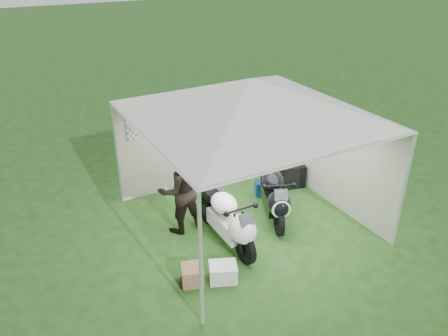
{
  "coord_description": "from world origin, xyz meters",
  "views": [
    {
      "loc": [
        -4.01,
        -6.34,
        5.07
      ],
      "look_at": [
        -0.35,
        0.35,
        1.16
      ],
      "focal_mm": 35.0,
      "sensor_mm": 36.0,
      "label": 1
    }
  ],
  "objects_px": {
    "motorcycle_black": "(274,194)",
    "equipment_box": "(291,175)",
    "paddock_stand": "(265,188)",
    "crate_0": "(223,272)",
    "motorcycle_white": "(228,218)",
    "person_blue_jacket": "(213,183)",
    "crate_1": "(192,275)",
    "canopy_tent": "(249,101)",
    "person_dark_jacket": "(179,190)"
  },
  "relations": [
    {
      "from": "motorcycle_black",
      "to": "person_dark_jacket",
      "type": "relative_size",
      "value": 1.07
    },
    {
      "from": "person_dark_jacket",
      "to": "crate_1",
      "type": "height_order",
      "value": "person_dark_jacket"
    },
    {
      "from": "crate_0",
      "to": "crate_1",
      "type": "relative_size",
      "value": 1.28
    },
    {
      "from": "motorcycle_white",
      "to": "paddock_stand",
      "type": "distance_m",
      "value": 2.06
    },
    {
      "from": "person_blue_jacket",
      "to": "crate_1",
      "type": "height_order",
      "value": "person_blue_jacket"
    },
    {
      "from": "canopy_tent",
      "to": "crate_0",
      "type": "relative_size",
      "value": 12.17
    },
    {
      "from": "motorcycle_white",
      "to": "person_blue_jacket",
      "type": "relative_size",
      "value": 1.26
    },
    {
      "from": "motorcycle_white",
      "to": "crate_1",
      "type": "relative_size",
      "value": 5.69
    },
    {
      "from": "paddock_stand",
      "to": "crate_0",
      "type": "xyz_separation_m",
      "value": [
        -2.19,
        -2.04,
        -0.01
      ]
    },
    {
      "from": "motorcycle_white",
      "to": "motorcycle_black",
      "type": "height_order",
      "value": "motorcycle_white"
    },
    {
      "from": "crate_0",
      "to": "equipment_box",
      "type": "bearing_deg",
      "value": 35.39
    },
    {
      "from": "motorcycle_white",
      "to": "paddock_stand",
      "type": "bearing_deg",
      "value": 36.31
    },
    {
      "from": "motorcycle_black",
      "to": "person_blue_jacket",
      "type": "height_order",
      "value": "person_blue_jacket"
    },
    {
      "from": "person_dark_jacket",
      "to": "motorcycle_black",
      "type": "bearing_deg",
      "value": 163.43
    },
    {
      "from": "motorcycle_black",
      "to": "crate_1",
      "type": "distance_m",
      "value": 2.55
    },
    {
      "from": "motorcycle_black",
      "to": "person_blue_jacket",
      "type": "relative_size",
      "value": 1.17
    },
    {
      "from": "canopy_tent",
      "to": "equipment_box",
      "type": "bearing_deg",
      "value": 24.56
    },
    {
      "from": "canopy_tent",
      "to": "motorcycle_black",
      "type": "distance_m",
      "value": 2.1
    },
    {
      "from": "person_dark_jacket",
      "to": "canopy_tent",
      "type": "bearing_deg",
      "value": 162.77
    },
    {
      "from": "paddock_stand",
      "to": "person_dark_jacket",
      "type": "relative_size",
      "value": 0.25
    },
    {
      "from": "motorcycle_black",
      "to": "equipment_box",
      "type": "distance_m",
      "value": 1.49
    },
    {
      "from": "person_blue_jacket",
      "to": "canopy_tent",
      "type": "bearing_deg",
      "value": 62.53
    },
    {
      "from": "motorcycle_black",
      "to": "crate_1",
      "type": "xyz_separation_m",
      "value": [
        -2.31,
        -1.01,
        -0.4
      ]
    },
    {
      "from": "motorcycle_white",
      "to": "crate_1",
      "type": "height_order",
      "value": "motorcycle_white"
    },
    {
      "from": "equipment_box",
      "to": "crate_0",
      "type": "xyz_separation_m",
      "value": [
        -2.97,
        -2.11,
        -0.12
      ]
    },
    {
      "from": "motorcycle_white",
      "to": "crate_0",
      "type": "relative_size",
      "value": 4.43
    },
    {
      "from": "motorcycle_black",
      "to": "equipment_box",
      "type": "relative_size",
      "value": 3.52
    },
    {
      "from": "motorcycle_white",
      "to": "equipment_box",
      "type": "xyz_separation_m",
      "value": [
        2.4,
        1.27,
        -0.29
      ]
    },
    {
      "from": "person_blue_jacket",
      "to": "equipment_box",
      "type": "bearing_deg",
      "value": 111.74
    },
    {
      "from": "paddock_stand",
      "to": "person_dark_jacket",
      "type": "bearing_deg",
      "value": -171.58
    },
    {
      "from": "paddock_stand",
      "to": "motorcycle_white",
      "type": "bearing_deg",
      "value": -143.63
    },
    {
      "from": "canopy_tent",
      "to": "crate_1",
      "type": "distance_m",
      "value": 3.19
    },
    {
      "from": "motorcycle_white",
      "to": "crate_0",
      "type": "bearing_deg",
      "value": -124.02
    },
    {
      "from": "person_blue_jacket",
      "to": "crate_0",
      "type": "bearing_deg",
      "value": -9.67
    },
    {
      "from": "crate_1",
      "to": "motorcycle_white",
      "type": "bearing_deg",
      "value": 32.15
    },
    {
      "from": "motorcycle_black",
      "to": "person_dark_jacket",
      "type": "distance_m",
      "value": 1.94
    },
    {
      "from": "person_blue_jacket",
      "to": "equipment_box",
      "type": "relative_size",
      "value": 3.0
    },
    {
      "from": "motorcycle_black",
      "to": "crate_0",
      "type": "height_order",
      "value": "motorcycle_black"
    },
    {
      "from": "canopy_tent",
      "to": "equipment_box",
      "type": "relative_size",
      "value": 10.39
    },
    {
      "from": "motorcycle_black",
      "to": "paddock_stand",
      "type": "xyz_separation_m",
      "value": [
        0.37,
        0.85,
        -0.39
      ]
    },
    {
      "from": "paddock_stand",
      "to": "equipment_box",
      "type": "height_order",
      "value": "equipment_box"
    },
    {
      "from": "motorcycle_white",
      "to": "paddock_stand",
      "type": "relative_size",
      "value": 4.68
    },
    {
      "from": "motorcycle_white",
      "to": "crate_0",
      "type": "distance_m",
      "value": 1.1
    },
    {
      "from": "paddock_stand",
      "to": "crate_1",
      "type": "distance_m",
      "value": 3.26
    },
    {
      "from": "person_dark_jacket",
      "to": "person_blue_jacket",
      "type": "distance_m",
      "value": 0.77
    },
    {
      "from": "motorcycle_black",
      "to": "person_blue_jacket",
      "type": "bearing_deg",
      "value": 174.67
    },
    {
      "from": "person_dark_jacket",
      "to": "person_blue_jacket",
      "type": "xyz_separation_m",
      "value": [
        0.77,
        0.06,
        -0.08
      ]
    },
    {
      "from": "canopy_tent",
      "to": "equipment_box",
      "type": "height_order",
      "value": "canopy_tent"
    },
    {
      "from": "canopy_tent",
      "to": "crate_0",
      "type": "bearing_deg",
      "value": -133.6
    },
    {
      "from": "crate_0",
      "to": "canopy_tent",
      "type": "bearing_deg",
      "value": 46.4
    }
  ]
}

